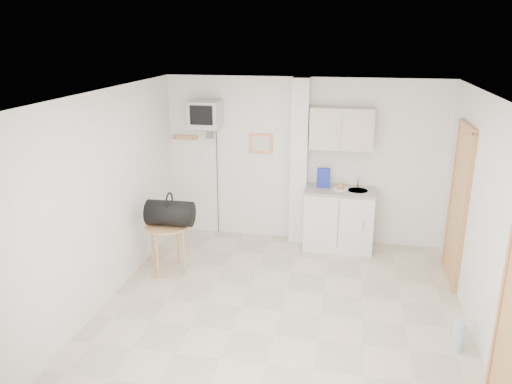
% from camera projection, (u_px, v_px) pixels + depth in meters
% --- Properties ---
extents(ground, '(4.50, 4.50, 0.00)m').
position_uv_depth(ground, '(281.00, 311.00, 5.83)').
color(ground, beige).
rests_on(ground, ground).
extents(room_envelope, '(4.24, 4.54, 2.55)m').
position_uv_depth(room_envelope, '(306.00, 184.00, 5.40)').
color(room_envelope, white).
rests_on(room_envelope, ground).
extents(kitchenette, '(1.03, 0.58, 2.10)m').
position_uv_depth(kitchenette, '(339.00, 196.00, 7.35)').
color(kitchenette, silver).
rests_on(kitchenette, ground).
extents(crt_television, '(0.44, 0.45, 2.15)m').
position_uv_depth(crt_television, '(206.00, 115.00, 7.39)').
color(crt_television, slate).
rests_on(crt_television, ground).
extents(round_table, '(0.58, 0.58, 0.67)m').
position_uv_depth(round_table, '(167.00, 232.00, 6.64)').
color(round_table, tan).
rests_on(round_table, ground).
extents(duffel_bag, '(0.62, 0.35, 0.46)m').
position_uv_depth(duffel_bag, '(170.00, 213.00, 6.57)').
color(duffel_bag, black).
rests_on(duffel_bag, round_table).
extents(water_bottle, '(0.12, 0.12, 0.37)m').
position_uv_depth(water_bottle, '(459.00, 336.00, 5.07)').
color(water_bottle, '#9ABFCF').
rests_on(water_bottle, ground).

